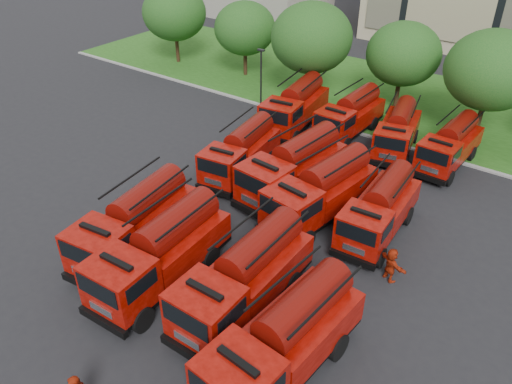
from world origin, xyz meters
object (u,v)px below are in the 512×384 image
fire_truck_0 (135,223)px  fire_truck_2 (245,277)px  fire_truck_7 (380,209)px  firefighter_0 (254,361)px  fire_truck_11 (450,145)px  firefighter_4 (160,234)px  fire_truck_5 (293,167)px  fire_truck_8 (295,106)px  fire_truck_10 (398,131)px  fire_truck_3 (284,340)px  fire_truck_9 (350,115)px  firefighter_5 (388,279)px  firefighter_3 (301,353)px  fire_truck_4 (241,152)px  fire_truck_1 (162,252)px  fire_truck_6 (321,191)px

fire_truck_0 → fire_truck_2: size_ratio=1.01×
fire_truck_7 → firefighter_0: fire_truck_7 is taller
fire_truck_11 → firefighter_4: fire_truck_11 is taller
fire_truck_5 → fire_truck_7: bearing=-1.8°
fire_truck_8 → fire_truck_10: 7.92m
fire_truck_5 → fire_truck_3: bearing=-53.9°
fire_truck_9 → firefighter_5: size_ratio=3.83×
fire_truck_0 → fire_truck_5: 10.12m
fire_truck_2 → fire_truck_10: (-0.51, 18.46, -0.26)m
fire_truck_10 → firefighter_3: 19.69m
fire_truck_2 → firefighter_0: size_ratio=4.06×
fire_truck_4 → fire_truck_9: fire_truck_4 is taller
firefighter_5 → fire_truck_11: bearing=-55.5°
firefighter_0 → firefighter_5: size_ratio=1.05×
fire_truck_1 → firefighter_4: size_ratio=5.16×
fire_truck_11 → fire_truck_6: bearing=-108.2°
fire_truck_4 → fire_truck_3: bearing=-54.5°
fire_truck_1 → fire_truck_11: (7.38, 19.43, -0.26)m
fire_truck_1 → fire_truck_2: 4.32m
fire_truck_11 → firefighter_0: fire_truck_11 is taller
fire_truck_0 → fire_truck_6: size_ratio=0.99×
fire_truck_3 → firefighter_3: (0.16, 1.16, -1.80)m
fire_truck_8 → fire_truck_11: (11.52, 1.07, -0.22)m
firefighter_0 → fire_truck_4: bearing=90.2°
firefighter_0 → firefighter_5: firefighter_0 is taller
firefighter_3 → firefighter_5: firefighter_5 is taller
fire_truck_10 → firefighter_5: fire_truck_10 is taller
fire_truck_9 → fire_truck_5: bearing=-82.7°
fire_truck_4 → firefighter_4: fire_truck_4 is taller
fire_truck_7 → fire_truck_0: bearing=-141.1°
fire_truck_10 → firefighter_0: size_ratio=3.64×
fire_truck_2 → firefighter_4: (-7.09, 1.51, -1.81)m
fire_truck_4 → firefighter_4: (0.36, -7.94, -1.62)m
firefighter_5 → fire_truck_9: bearing=-27.6°
firefighter_4 → fire_truck_4: bearing=-68.0°
fire_truck_2 → fire_truck_3: bearing=-30.3°
fire_truck_9 → fire_truck_11: size_ratio=1.04×
fire_truck_8 → fire_truck_1: bearing=-85.2°
firefighter_4 → fire_truck_10: bearing=-91.8°
fire_truck_0 → fire_truck_4: (-0.40, 9.48, -0.15)m
fire_truck_11 → firefighter_5: fire_truck_11 is taller
firefighter_5 → fire_truck_1: bearing=64.7°
fire_truck_0 → fire_truck_9: bearing=74.5°
fire_truck_7 → fire_truck_9: 12.23m
fire_truck_3 → fire_truck_4: 15.67m
fire_truck_1 → firefighter_0: size_ratio=4.10×
firefighter_0 → firefighter_4: 9.94m
fire_truck_6 → fire_truck_8: size_ratio=1.01×
fire_truck_3 → fire_truck_2: bearing=154.8°
firefighter_0 → fire_truck_6: bearing=66.5°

